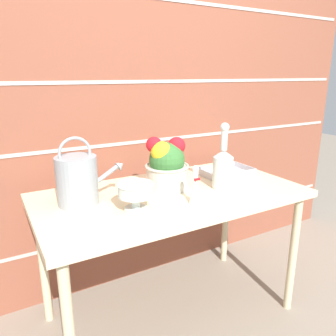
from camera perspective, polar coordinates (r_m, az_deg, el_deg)
The scene contains 9 objects.
ground_plane at distance 2.06m, azimuth 0.53°, elevation -23.86°, with size 12.00×12.00×0.00m, color gray.
brick_wall at distance 2.04m, azimuth -6.45°, elevation 9.64°, with size 3.60×0.08×2.20m.
patio_table at distance 1.71m, azimuth 0.59°, elevation -6.35°, with size 1.36×0.71×0.74m.
watering_can at distance 1.56m, azimuth -15.45°, elevation -1.93°, with size 0.33×0.19×0.32m.
crystal_pedestal_bowl at distance 1.45m, azimuth -5.68°, elevation -4.12°, with size 0.16×0.16×0.13m.
flower_planter at distance 1.70m, azimuth -0.26°, elevation 0.54°, with size 0.23×0.23×0.28m.
glass_decanter at distance 1.73m, azimuth 9.54°, elevation 0.31°, with size 0.11×0.11×0.35m.
figurine_vase at distance 1.52m, azimuth 4.75°, elevation -3.53°, with size 0.06×0.06×0.19m.
wire_tray at distance 2.01m, azimuth 10.03°, elevation -0.81°, with size 0.31×0.20×0.04m.
Camera 1 is at (-0.79, -1.37, 1.33)m, focal length 35.00 mm.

